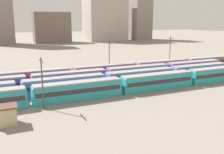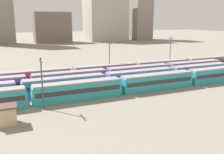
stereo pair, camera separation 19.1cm
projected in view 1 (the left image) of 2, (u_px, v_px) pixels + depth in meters
The scene contains 12 objects.
ground_plane at pixel (28, 94), 54.34m from camera, with size 600.00×600.00×0.00m, color gray.
train_track_0 at pixel (157, 81), 58.07m from camera, with size 93.60×3.06×3.75m.
train_track_1 at pixel (105, 81), 58.35m from camera, with size 74.70×3.06×3.75m.
train_track_2 at pixel (106, 76), 63.98m from camera, with size 74.70×3.06×3.75m.
train_track_3 at pixel (162, 66), 76.91m from camera, with size 93.60×3.06×3.75m.
catenary_pole_0 at pixel (42, 81), 44.45m from camera, with size 0.24×3.20×9.36m.
catenary_pole_1 at pixel (109, 57), 72.09m from camera, with size 0.24×3.20×9.83m.
catenary_pole_3 at pixel (170, 51), 80.76m from camera, with size 0.24×3.20×10.70m.
signal_hut at pixel (5, 115), 38.20m from camera, with size 3.60×3.00×3.04m.
distant_building_3 at pixel (52, 27), 179.29m from camera, with size 25.29×14.02×21.37m, color #7A665B.
distant_building_4 at pixel (105, 15), 193.75m from camera, with size 29.96×21.84×39.23m, color #B2A899.
distant_building_5 at pixel (139, 14), 205.75m from camera, with size 14.58×17.96×41.77m, color gray.
Camera 1 is at (-4.85, -47.20, 15.65)m, focal length 40.34 mm.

